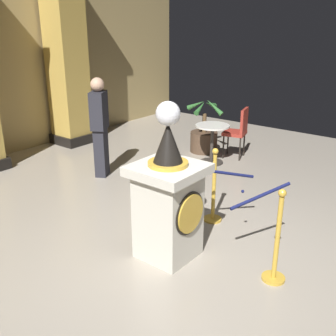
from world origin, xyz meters
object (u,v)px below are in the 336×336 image
(cafe_chair_red, at_px, (239,129))
(potted_palm_right, at_px, (204,137))
(pedestal_clock, at_px, (168,200))
(stanchion_near, at_px, (276,250))
(stanchion_far, at_px, (213,196))
(bystander_guest, at_px, (100,125))
(cafe_table, at_px, (212,139))

(cafe_chair_red, bearing_deg, potted_palm_right, 96.26)
(pedestal_clock, xyz_separation_m, stanchion_near, (0.30, -1.13, -0.33))
(stanchion_far, xyz_separation_m, potted_palm_right, (2.40, 1.74, -0.05))
(pedestal_clock, xyz_separation_m, cafe_chair_red, (3.49, 1.08, -0.11))
(pedestal_clock, relative_size, stanchion_near, 1.74)
(stanchion_far, bearing_deg, potted_palm_right, 35.98)
(stanchion_near, bearing_deg, bystander_guest, 75.17)
(pedestal_clock, height_order, stanchion_far, pedestal_clock)
(stanchion_near, height_order, potted_palm_right, potted_palm_right)
(cafe_chair_red, bearing_deg, cafe_table, 158.59)
(stanchion_far, height_order, bystander_guest, bystander_guest)
(stanchion_near, height_order, cafe_table, stanchion_near)
(pedestal_clock, distance_m, stanchion_far, 1.07)
(stanchion_near, bearing_deg, stanchion_far, 59.09)
(stanchion_far, relative_size, potted_palm_right, 0.92)
(bystander_guest, xyz_separation_m, cafe_chair_red, (2.25, -1.35, -0.30))
(potted_palm_right, bearing_deg, stanchion_far, -144.02)
(pedestal_clock, relative_size, cafe_chair_red, 1.82)
(pedestal_clock, bearing_deg, cafe_table, 23.97)
(stanchion_near, relative_size, bystander_guest, 0.61)
(stanchion_far, bearing_deg, stanchion_near, -120.91)
(bystander_guest, height_order, cafe_chair_red, bystander_guest)
(stanchion_far, height_order, cafe_chair_red, stanchion_far)
(stanchion_near, relative_size, cafe_chair_red, 1.05)
(stanchion_near, relative_size, cafe_table, 1.39)
(stanchion_near, xyz_separation_m, cafe_table, (2.62, 2.43, 0.11))
(cafe_table, bearing_deg, potted_palm_right, 45.41)
(pedestal_clock, bearing_deg, cafe_chair_red, 17.13)
(stanchion_far, xyz_separation_m, bystander_guest, (0.23, 2.37, 0.53))
(pedestal_clock, relative_size, bystander_guest, 1.06)
(stanchion_near, bearing_deg, cafe_chair_red, 34.71)
(pedestal_clock, xyz_separation_m, potted_palm_right, (3.41, 1.80, -0.39))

